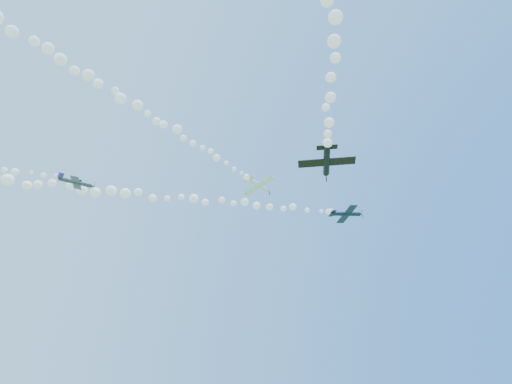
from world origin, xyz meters
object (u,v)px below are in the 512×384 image
plane_white (259,185)px  plane_black (327,161)px  plane_navy (346,214)px  plane_grey (76,182)px

plane_white → plane_black: 29.75m
plane_white → plane_navy: plane_white is taller
plane_black → plane_navy: bearing=-10.5°
plane_black → plane_grey: bearing=80.5°
plane_grey → plane_navy: bearing=-1.3°
plane_grey → plane_black: size_ratio=0.89×
plane_black → plane_white: bearing=27.9°
plane_navy → plane_white: bearing=177.7°
plane_white → plane_grey: plane_white is taller
plane_white → plane_grey: bearing=152.0°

